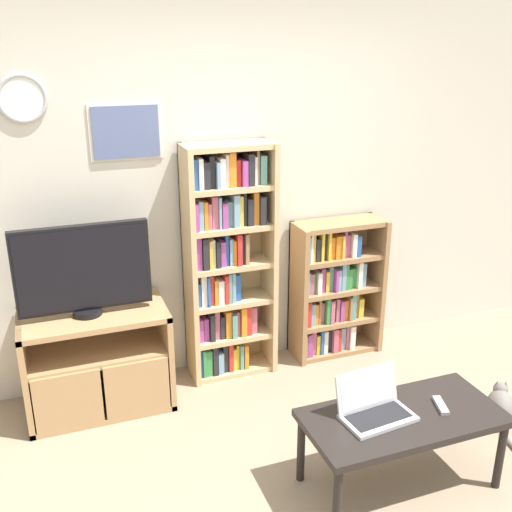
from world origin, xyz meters
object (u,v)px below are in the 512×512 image
object	(u,v)px
coffee_table	(403,422)
cat	(500,407)
bookshelf_short	(332,290)
laptop	(373,405)
tv_stand	(98,360)
bookshelf_tall	(226,262)
television	(83,270)
remote_near_laptop	(441,405)

from	to	relation	value
coffee_table	cat	bearing A→B (deg)	15.23
bookshelf_short	laptop	world-z (taller)	bookshelf_short
tv_stand	bookshelf_short	distance (m)	1.78
cat	bookshelf_tall	bearing A→B (deg)	173.14
tv_stand	coffee_table	size ratio (longest dim) A/B	0.86
bookshelf_tall	laptop	bearing A→B (deg)	-76.03
television	bookshelf_short	distance (m)	1.86
laptop	television	bearing A→B (deg)	130.48
television	coffee_table	world-z (taller)	television
coffee_table	remote_near_laptop	distance (m)	0.23
bookshelf_short	coffee_table	size ratio (longest dim) A/B	0.99
bookshelf_short	remote_near_laptop	distance (m)	1.49
laptop	cat	bearing A→B (deg)	4.53
tv_stand	cat	world-z (taller)	tv_stand
remote_near_laptop	tv_stand	bearing A→B (deg)	159.44
television	laptop	size ratio (longest dim) A/B	2.05
bookshelf_tall	bookshelf_short	world-z (taller)	bookshelf_tall
television	laptop	world-z (taller)	television
television	cat	xyz separation A→B (m)	(2.37, -1.06, -0.86)
bookshelf_tall	bookshelf_short	distance (m)	0.90
bookshelf_tall	laptop	distance (m)	1.50
bookshelf_short	remote_near_laptop	bearing A→B (deg)	-94.12
tv_stand	bookshelf_tall	size ratio (longest dim) A/B	0.55
bookshelf_tall	remote_near_laptop	distance (m)	1.70
tv_stand	coffee_table	distance (m)	1.95
television	remote_near_laptop	bearing A→B (deg)	-37.99
coffee_table	laptop	xyz separation A→B (m)	(-0.15, 0.05, 0.11)
television	coffee_table	xyz separation A→B (m)	(1.46, -1.31, -0.58)
bookshelf_tall	bookshelf_short	xyz separation A→B (m)	(0.84, -0.00, -0.33)
tv_stand	bookshelf_tall	world-z (taller)	bookshelf_tall
coffee_table	tv_stand	bearing A→B (deg)	137.44
laptop	remote_near_laptop	xyz separation A→B (m)	(0.38, -0.06, -0.05)
bookshelf_short	remote_near_laptop	xyz separation A→B (m)	(-0.11, -1.48, -0.06)
tv_stand	laptop	xyz separation A→B (m)	(1.28, -1.26, 0.16)
bookshelf_tall	tv_stand	bearing A→B (deg)	-170.65
coffee_table	bookshelf_tall	bearing A→B (deg)	108.99
television	coffee_table	bearing A→B (deg)	-41.79
bookshelf_tall	remote_near_laptop	xyz separation A→B (m)	(0.73, -1.48, -0.40)
laptop	remote_near_laptop	distance (m)	0.39
remote_near_laptop	cat	world-z (taller)	remote_near_laptop
television	cat	bearing A→B (deg)	-24.15
bookshelf_tall	cat	xyz separation A→B (m)	(1.41, -1.22, -0.73)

